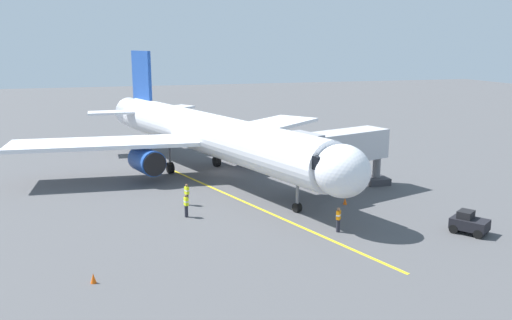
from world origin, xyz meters
The scene contains 11 objects.
ground_plane centered at (0.00, 0.00, 0.00)m, with size 220.00×220.00×0.00m, color #4C4C4F.
apron_lead_in_line centered at (1.65, 7.00, 0.01)m, with size 0.24×40.00×0.01m, color yellow.
airplane centered at (1.73, 0.73, 4.00)m, with size 33.08×39.30×11.50m.
jet_bridge centered at (-6.88, 9.78, 3.76)m, with size 11.38×5.99×5.40m.
ground_crew_marshaller centered at (-3.69, 18.68, 0.89)m, with size 0.45×0.47×1.71m.
ground_crew_wing_walker centered at (5.61, 12.71, 0.89)m, with size 0.34×0.45×1.71m.
ground_crew_loader centered at (5.11, 9.79, 0.89)m, with size 0.38×0.46×1.71m.
tug_near_nose centered at (-11.97, 21.28, 0.70)m, with size 2.54×2.75×1.50m.
safety_cone_nose_left centered at (-6.84, 13.06, 0.28)m, with size 0.32×0.32×0.55m, color #F2590F.
safety_cone_nose_right centered at (-7.33, 8.96, 0.28)m, with size 0.32×0.32×0.55m, color #F2590F.
safety_cone_wing_port centered at (12.05, 22.36, 0.28)m, with size 0.32×0.32×0.55m, color #F2590F.
Camera 1 is at (11.09, 50.26, 12.49)m, focal length 37.94 mm.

